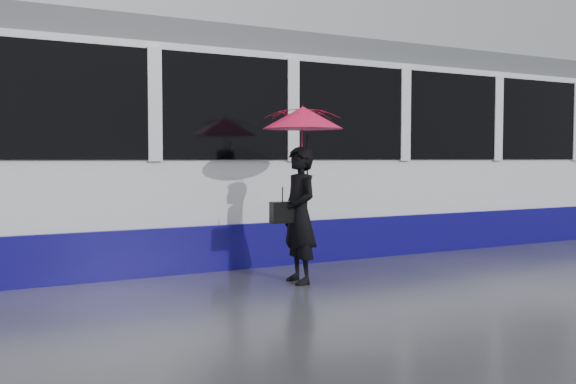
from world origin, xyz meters
TOP-DOWN VIEW (x-y plane):
  - ground at (0.00, 0.00)m, footprint 90.00×90.00m
  - rails at (0.00, 2.50)m, footprint 34.00×1.51m
  - tram at (2.25, 2.50)m, footprint 26.00×2.56m
  - woman at (1.16, 0.03)m, footprint 0.42×0.62m
  - umbrella at (1.21, 0.03)m, footprint 1.01×1.01m
  - handbag at (0.94, 0.05)m, footprint 0.30×0.14m

SIDE VIEW (x-z plane):
  - ground at x=0.00m, z-range 0.00..0.00m
  - rails at x=0.00m, z-range 0.00..0.02m
  - woman at x=1.16m, z-range 0.00..1.66m
  - handbag at x=0.94m, z-range 0.65..1.09m
  - tram at x=2.25m, z-range -0.04..3.31m
  - umbrella at x=1.21m, z-range 1.26..2.38m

